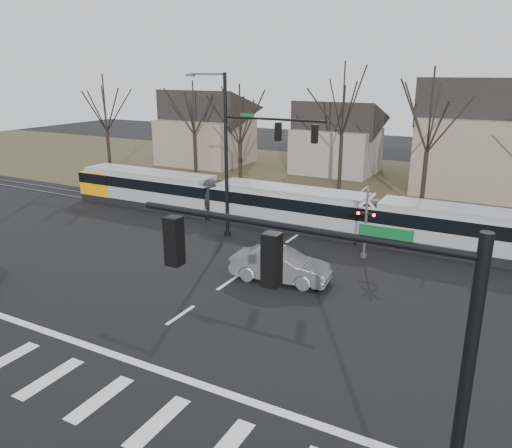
% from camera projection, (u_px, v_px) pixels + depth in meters
% --- Properties ---
extents(ground, '(140.00, 140.00, 0.00)m').
position_uv_depth(ground, '(151.00, 335.00, 20.25)').
color(ground, black).
extents(grass_verge, '(140.00, 28.00, 0.01)m').
position_uv_depth(grass_verge, '(371.00, 184.00, 47.16)').
color(grass_verge, '#38331E').
rests_on(grass_verge, ground).
extents(crosswalk, '(27.00, 2.60, 0.01)m').
position_uv_depth(crosswalk, '(74.00, 388.00, 16.88)').
color(crosswalk, silver).
rests_on(crosswalk, ground).
extents(stop_line, '(28.00, 0.35, 0.01)m').
position_uv_depth(stop_line, '(120.00, 357.00, 18.73)').
color(stop_line, silver).
rests_on(stop_line, ground).
extents(lane_dashes, '(0.18, 30.00, 0.01)m').
position_uv_depth(lane_dashes, '(305.00, 230.00, 33.71)').
color(lane_dashes, silver).
rests_on(lane_dashes, ground).
extents(rail_pair, '(90.00, 1.52, 0.06)m').
position_uv_depth(rail_pair, '(304.00, 230.00, 33.53)').
color(rail_pair, '#59595E').
rests_on(rail_pair, ground).
extents(tram, '(36.40, 2.70, 2.76)m').
position_uv_depth(tram, '(288.00, 206.00, 33.85)').
color(tram, gray).
rests_on(tram, ground).
extents(sedan, '(2.85, 5.43, 1.66)m').
position_uv_depth(sedan, '(280.00, 265.00, 25.33)').
color(sedan, slate).
rests_on(sedan, ground).
extents(signal_pole_near_right, '(6.72, 0.44, 8.00)m').
position_uv_depth(signal_pole_near_right, '(354.00, 365.00, 9.09)').
color(signal_pole_near_right, black).
rests_on(signal_pole_near_right, ground).
extents(signal_pole_far, '(9.28, 0.44, 10.20)m').
position_uv_depth(signal_pole_far, '(248.00, 150.00, 30.18)').
color(signal_pole_far, black).
rests_on(signal_pole_far, ground).
extents(rail_crossing_signal, '(1.08, 0.36, 4.00)m').
position_uv_depth(rail_crossing_signal, '(366.00, 226.00, 28.19)').
color(rail_crossing_signal, '#59595B').
rests_on(rail_crossing_signal, ground).
extents(tree_row, '(59.20, 7.20, 10.00)m').
position_uv_depth(tree_row, '(379.00, 140.00, 39.74)').
color(tree_row, black).
rests_on(tree_row, ground).
extents(house_a, '(9.72, 8.64, 8.60)m').
position_uv_depth(house_a, '(206.00, 124.00, 56.60)').
color(house_a, gray).
rests_on(house_a, ground).
extents(house_b, '(8.64, 7.56, 7.65)m').
position_uv_depth(house_b, '(337.00, 134.00, 51.63)').
color(house_b, gray).
rests_on(house_b, ground).
extents(house_c, '(10.80, 8.64, 10.10)m').
position_uv_depth(house_c, '(483.00, 133.00, 42.38)').
color(house_c, gray).
rests_on(house_c, ground).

